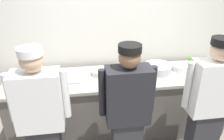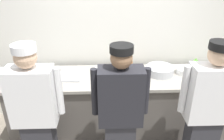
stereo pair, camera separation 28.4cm
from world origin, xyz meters
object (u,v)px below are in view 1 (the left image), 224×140
at_px(sheet_tray, 60,79).
at_px(ramekin_green_sauce, 19,84).
at_px(plate_stack_front, 181,68).
at_px(mixing_bowl_steel, 158,68).
at_px(chef_near_left, 41,119).
at_px(ramekin_orange_sauce, 201,67).
at_px(chefs_knife, 200,75).
at_px(squeeze_bottle_primary, 190,61).
at_px(ramekin_red_sauce, 117,73).
at_px(plate_stack_rear, 101,72).
at_px(chef_center, 128,113).
at_px(deli_cup, 116,81).
at_px(squeeze_bottle_secondary, 129,65).
at_px(chef_far_right, 209,105).

distance_m(sheet_tray, ramekin_green_sauce, 0.50).
bearing_deg(sheet_tray, plate_stack_front, 2.25).
height_order(plate_stack_front, mixing_bowl_steel, mixing_bowl_steel).
xyz_separation_m(chef_near_left, ramekin_green_sauce, (-0.35, 0.66, 0.07)).
distance_m(ramekin_orange_sauce, chefs_knife, 0.25).
bearing_deg(mixing_bowl_steel, squeeze_bottle_primary, 6.84).
distance_m(mixing_bowl_steel, sheet_tray, 1.34).
distance_m(ramekin_red_sauce, ramekin_green_sauce, 1.26).
xyz_separation_m(plate_stack_front, plate_stack_rear, (-1.14, 0.01, 0.00)).
distance_m(mixing_bowl_steel, ramekin_orange_sauce, 0.66).
xyz_separation_m(chef_center, plate_stack_front, (0.94, 0.82, 0.09)).
xyz_separation_m(chef_near_left, mixing_bowl_steel, (1.48, 0.79, 0.10)).
relative_size(chef_near_left, deli_cup, 18.29).
relative_size(plate_stack_front, deli_cup, 2.51).
xyz_separation_m(mixing_bowl_steel, squeeze_bottle_primary, (0.50, 0.06, 0.04)).
distance_m(squeeze_bottle_secondary, ramekin_green_sauce, 1.45).
xyz_separation_m(chef_center, chefs_knife, (1.13, 0.61, 0.06)).
bearing_deg(chef_near_left, chef_far_right, -0.61).
xyz_separation_m(chef_far_right, deli_cup, (-0.95, 0.54, 0.09)).
distance_m(chef_near_left, sheet_tray, 0.74).
bearing_deg(mixing_bowl_steel, squeeze_bottle_secondary, 170.69).
bearing_deg(ramekin_green_sauce, ramekin_red_sauce, 5.54).
relative_size(chef_far_right, ramekin_red_sauce, 16.23).
height_order(ramekin_green_sauce, chefs_knife, ramekin_green_sauce).
bearing_deg(chef_near_left, ramekin_green_sauce, 118.07).
distance_m(mixing_bowl_steel, chefs_knife, 0.57).
xyz_separation_m(squeeze_bottle_secondary, ramekin_orange_sauce, (1.06, -0.05, -0.07)).
height_order(ramekin_red_sauce, deli_cup, deli_cup).
bearing_deg(ramekin_green_sauce, mixing_bowl_steel, 3.91).
height_order(mixing_bowl_steel, squeeze_bottle_secondary, squeeze_bottle_secondary).
bearing_deg(squeeze_bottle_secondary, mixing_bowl_steel, -9.31).
bearing_deg(chef_far_right, plate_stack_rear, 143.58).
xyz_separation_m(sheet_tray, ramekin_orange_sauce, (2.00, 0.07, 0.01)).
bearing_deg(chefs_knife, ramekin_green_sauce, 178.18).
distance_m(plate_stack_rear, squeeze_bottle_primary, 1.30).
height_order(chef_far_right, squeeze_bottle_secondary, chef_far_right).
distance_m(chef_near_left, ramekin_orange_sauce, 2.29).
height_order(squeeze_bottle_primary, squeeze_bottle_secondary, squeeze_bottle_secondary).
bearing_deg(chef_center, chef_near_left, 178.59).
height_order(squeeze_bottle_primary, ramekin_red_sauce, squeeze_bottle_primary).
height_order(chef_near_left, plate_stack_rear, chef_near_left).
height_order(squeeze_bottle_secondary, chefs_knife, squeeze_bottle_secondary).
relative_size(sheet_tray, squeeze_bottle_secondary, 2.59).
height_order(chef_near_left, ramekin_red_sauce, chef_near_left).
xyz_separation_m(chef_near_left, squeeze_bottle_primary, (1.99, 0.85, 0.15)).
height_order(chef_near_left, sheet_tray, chef_near_left).
bearing_deg(plate_stack_rear, sheet_tray, -171.91).
bearing_deg(ramekin_orange_sauce, ramekin_red_sauce, -179.11).
bearing_deg(ramekin_red_sauce, chef_far_right, -41.64).
bearing_deg(mixing_bowl_steel, plate_stack_front, 1.09).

